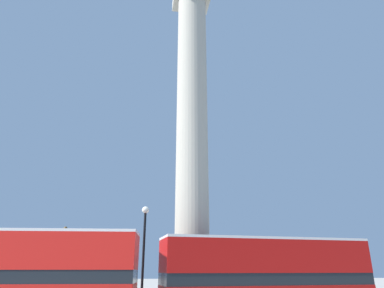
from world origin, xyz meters
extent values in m
cylinder|color=#A39E8E|center=(0.00, 0.00, 12.65)|extent=(2.16, 2.16, 20.85)
cube|color=black|center=(-9.00, -4.43, 2.48)|extent=(11.56, 3.41, 0.55)
cube|color=red|center=(-9.00, -4.43, 3.53)|extent=(11.57, 3.46, 1.54)
cube|color=silver|center=(-9.00, -4.43, 4.36)|extent=(11.57, 3.46, 0.12)
cube|color=black|center=(3.07, -4.20, 2.35)|extent=(10.58, 3.31, 0.55)
cube|color=#A80F0C|center=(3.07, -4.20, 3.38)|extent=(10.58, 3.35, 1.53)
cube|color=silver|center=(3.07, -4.20, 4.21)|extent=(10.58, 3.35, 0.12)
ellipsoid|color=brown|center=(-8.33, 3.99, 3.97)|extent=(2.27, 1.00, 0.92)
cone|color=brown|center=(-7.26, 4.03, 4.38)|extent=(0.90, 0.54, 0.96)
cylinder|color=brown|center=(-8.33, 3.99, 4.88)|extent=(0.36, 0.36, 0.90)
sphere|color=brown|center=(-8.33, 3.99, 5.47)|extent=(0.28, 0.28, 0.28)
cylinder|color=brown|center=(-7.63, 4.27, 2.92)|extent=(0.20, 0.20, 1.18)
cylinder|color=brown|center=(-7.61, 3.76, 2.92)|extent=(0.20, 0.20, 1.18)
cylinder|color=brown|center=(-9.06, 4.21, 2.92)|extent=(0.20, 0.20, 1.18)
cylinder|color=brown|center=(-9.04, 3.71, 2.92)|extent=(0.20, 0.20, 1.18)
cylinder|color=black|center=(-2.95, -1.60, 2.89)|extent=(0.14, 0.14, 5.79)
sphere|color=white|center=(-2.95, -1.60, 5.99)|extent=(0.40, 0.40, 0.40)
camera|label=1|loc=(-3.33, -21.50, 2.75)|focal=32.00mm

